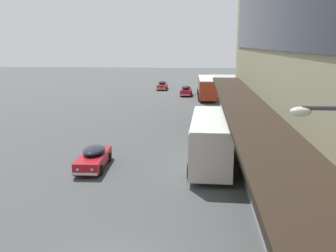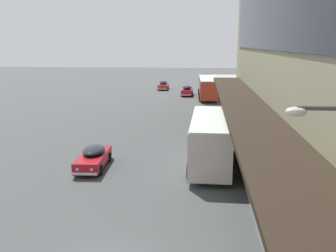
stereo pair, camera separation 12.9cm
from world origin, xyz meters
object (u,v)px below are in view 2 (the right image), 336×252
transit_bus_kerbside_rear (210,138)px  street_lamp (336,235)px  sedan_second_mid (163,85)px  fire_hydrant (259,176)px  sedan_oncoming_front (187,91)px  sedan_lead_mid (94,157)px  transit_bus_kerbside_front (208,86)px

transit_bus_kerbside_rear → street_lamp: (2.31, -17.26, 2.24)m
sedan_second_mid → fire_hydrant: size_ratio=7.23×
transit_bus_kerbside_rear → sedan_oncoming_front: transit_bus_kerbside_rear is taller
street_lamp → fire_hydrant: bearing=87.6°
transit_bus_kerbside_rear → sedan_lead_mid: 8.05m
sedan_lead_mid → fire_hydrant: bearing=-11.2°
transit_bus_kerbside_front → transit_bus_kerbside_rear: 32.88m
transit_bus_kerbside_front → sedan_second_mid: transit_bus_kerbside_front is taller
transit_bus_kerbside_front → sedan_oncoming_front: bearing=142.9°
fire_hydrant → sedan_second_mid: bearing=102.8°
sedan_second_mid → street_lamp: street_lamp is taller
sedan_second_mid → sedan_oncoming_front: bearing=-59.9°
transit_bus_kerbside_rear → street_lamp: street_lamp is taller
transit_bus_kerbside_front → fire_hydrant: transit_bus_kerbside_front is taller
sedan_second_mid → fire_hydrant: (10.62, -46.82, -0.29)m
fire_hydrant → sedan_lead_mid: bearing=168.8°
sedan_lead_mid → street_lamp: street_lamp is taller
sedan_lead_mid → sedan_oncoming_front: bearing=82.5°
sedan_lead_mid → fire_hydrant: size_ratio=6.90×
fire_hydrant → sedan_oncoming_front: bearing=98.7°
transit_bus_kerbside_rear → sedan_oncoming_front: bearing=94.9°
transit_bus_kerbside_rear → fire_hydrant: (2.88, -3.38, -1.43)m
transit_bus_kerbside_front → sedan_lead_mid: size_ratio=2.39×
street_lamp → fire_hydrant: (0.57, 13.88, -3.67)m
fire_hydrant → transit_bus_kerbside_rear: bearing=130.5°
transit_bus_kerbside_rear → fire_hydrant: transit_bus_kerbside_rear is taller
transit_bus_kerbside_front → sedan_second_mid: (-7.96, 10.57, -1.01)m
transit_bus_kerbside_front → sedan_oncoming_front: size_ratio=2.64×
sedan_oncoming_front → sedan_lead_mid: sedan_oncoming_front is taller
transit_bus_kerbside_rear → sedan_second_mid: bearing=100.1°
sedan_oncoming_front → fire_hydrant: (5.91, -38.72, -0.32)m
sedan_lead_mid → fire_hydrant: sedan_lead_mid is taller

